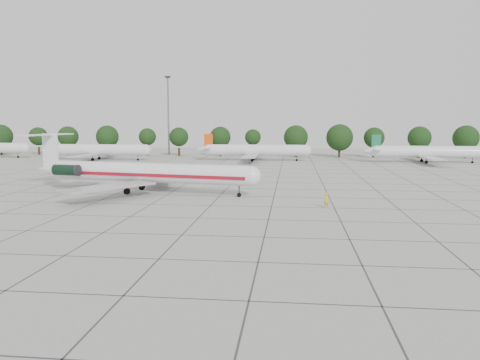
{
  "coord_description": "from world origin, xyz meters",
  "views": [
    {
      "loc": [
        10.5,
        -59.47,
        11.03
      ],
      "look_at": [
        3.96,
        -0.5,
        3.5
      ],
      "focal_mm": 35.0,
      "sensor_mm": 36.0,
      "label": 1
    }
  ],
  "objects_px": {
    "ground_crew": "(326,200)",
    "bg_airliner_b": "(98,150)",
    "bg_airliner_c": "(256,150)",
    "bg_airliner_d": "(428,152)",
    "main_airliner": "(137,172)",
    "floodlight_mast": "(168,111)"
  },
  "relations": [
    {
      "from": "main_airliner",
      "to": "ground_crew",
      "type": "relative_size",
      "value": 19.08
    },
    {
      "from": "main_airliner",
      "to": "bg_airliner_c",
      "type": "bearing_deg",
      "value": 87.15
    },
    {
      "from": "ground_crew",
      "to": "bg_airliner_d",
      "type": "relative_size",
      "value": 0.07
    },
    {
      "from": "floodlight_mast",
      "to": "main_airliner",
      "type": "bearing_deg",
      "value": -78.41
    },
    {
      "from": "ground_crew",
      "to": "bg_airliner_b",
      "type": "bearing_deg",
      "value": -75.94
    },
    {
      "from": "main_airliner",
      "to": "bg_airliner_b",
      "type": "bearing_deg",
      "value": 128.49
    },
    {
      "from": "bg_airliner_d",
      "to": "floodlight_mast",
      "type": "bearing_deg",
      "value": 162.5
    },
    {
      "from": "main_airliner",
      "to": "ground_crew",
      "type": "xyz_separation_m",
      "value": [
        28.19,
        -10.39,
        -2.17
      ]
    },
    {
      "from": "main_airliner",
      "to": "bg_airliner_d",
      "type": "height_order",
      "value": "main_airliner"
    },
    {
      "from": "bg_airliner_d",
      "to": "floodlight_mast",
      "type": "relative_size",
      "value": 1.11
    },
    {
      "from": "bg_airliner_d",
      "to": "floodlight_mast",
      "type": "height_order",
      "value": "floodlight_mast"
    },
    {
      "from": "bg_airliner_b",
      "to": "floodlight_mast",
      "type": "xyz_separation_m",
      "value": [
        13.58,
        25.34,
        11.37
      ]
    },
    {
      "from": "bg_airliner_b",
      "to": "bg_airliner_c",
      "type": "bearing_deg",
      "value": 3.84
    },
    {
      "from": "ground_crew",
      "to": "bg_airliner_c",
      "type": "bearing_deg",
      "value": -105.49
    },
    {
      "from": "ground_crew",
      "to": "bg_airliner_d",
      "type": "xyz_separation_m",
      "value": [
        31.09,
        68.16,
        1.92
      ]
    },
    {
      "from": "ground_crew",
      "to": "bg_airliner_b",
      "type": "relative_size",
      "value": 0.07
    },
    {
      "from": "bg_airliner_c",
      "to": "bg_airliner_d",
      "type": "height_order",
      "value": "same"
    },
    {
      "from": "bg_airliner_b",
      "to": "bg_airliner_d",
      "type": "relative_size",
      "value": 1.0
    },
    {
      "from": "ground_crew",
      "to": "bg_airliner_b",
      "type": "height_order",
      "value": "bg_airliner_b"
    },
    {
      "from": "ground_crew",
      "to": "floodlight_mast",
      "type": "distance_m",
      "value": 103.37
    },
    {
      "from": "main_airliner",
      "to": "bg_airliner_c",
      "type": "relative_size",
      "value": 1.34
    },
    {
      "from": "ground_crew",
      "to": "main_airliner",
      "type": "bearing_deg",
      "value": -47.4
    }
  ]
}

